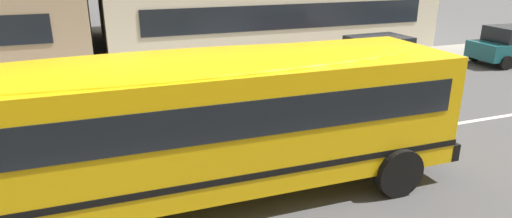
{
  "coord_description": "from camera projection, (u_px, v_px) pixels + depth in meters",
  "views": [
    {
      "loc": [
        -0.69,
        -8.81,
        4.43
      ],
      "look_at": [
        2.33,
        -0.68,
        1.42
      ],
      "focal_mm": 30.67,
      "sensor_mm": 36.0,
      "label": 1
    }
  ],
  "objects": [
    {
      "name": "ground_plane",
      "position": [
        145.0,
        173.0,
        9.48
      ],
      "size": [
        400.0,
        400.0,
        0.0
      ],
      "primitive_type": "plane",
      "color": "#4C4C4F"
    },
    {
      "name": "parked_car_red_mid_block",
      "position": [
        380.0,
        57.0,
        16.62
      ],
      "size": [
        3.97,
        2.02,
        1.64
      ],
      "rotation": [
        0.0,
        0.0,
        0.04
      ],
      "color": "maroon",
      "rests_on": "ground_plane"
    },
    {
      "name": "lane_centreline",
      "position": [
        145.0,
        173.0,
        9.48
      ],
      "size": [
        110.0,
        0.16,
        0.01
      ],
      "primitive_type": "cube",
      "color": "silver",
      "rests_on": "ground_plane"
    },
    {
      "name": "sidewalk_far",
      "position": [
        119.0,
        82.0,
        16.4
      ],
      "size": [
        120.0,
        3.0,
        0.01
      ],
      "primitive_type": "cube",
      "color": "gray",
      "rests_on": "ground_plane"
    },
    {
      "name": "school_bus",
      "position": [
        157.0,
        120.0,
        7.78
      ],
      "size": [
        12.73,
        3.08,
        2.84
      ],
      "rotation": [
        0.0,
        0.0,
        3.13
      ],
      "color": "yellow",
      "rests_on": "ground_plane"
    }
  ]
}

